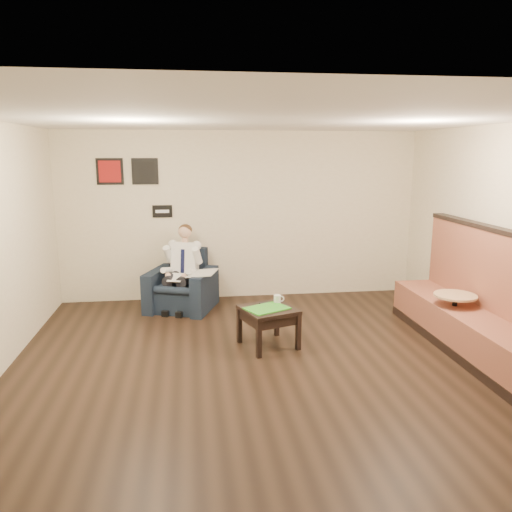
{
  "coord_description": "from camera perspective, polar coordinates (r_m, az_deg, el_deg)",
  "views": [
    {
      "loc": [
        -0.87,
        -5.31,
        2.45
      ],
      "look_at": [
        0.01,
        1.2,
        1.08
      ],
      "focal_mm": 35.0,
      "sensor_mm": 36.0,
      "label": 1
    }
  ],
  "objects": [
    {
      "name": "cafe_table",
      "position": [
        6.99,
        21.63,
        -6.72
      ],
      "size": [
        0.59,
        0.59,
        0.66
      ],
      "primitive_type": "cylinder",
      "rotation": [
        0.0,
        0.0,
        0.11
      ],
      "color": "tan",
      "rests_on": "ground"
    },
    {
      "name": "lap_papers",
      "position": [
        7.75,
        -9.13,
        -2.43
      ],
      "size": [
        0.29,
        0.35,
        0.01
      ],
      "primitive_type": "cube",
      "rotation": [
        0.0,
        0.0,
        -0.27
      ],
      "color": "white",
      "rests_on": "seated_man"
    },
    {
      "name": "art_print_left",
      "position": [
        8.39,
        -16.36,
        9.26
      ],
      "size": [
        0.42,
        0.03,
        0.42
      ],
      "primitive_type": "cube",
      "color": "maroon",
      "rests_on": "wall_back"
    },
    {
      "name": "newspaper",
      "position": [
        7.72,
        -6.13,
        -1.93
      ],
      "size": [
        0.53,
        0.6,
        0.01
      ],
      "primitive_type": "cube",
      "rotation": [
        0.0,
        0.0,
        -0.29
      ],
      "color": "silver",
      "rests_on": "armchair"
    },
    {
      "name": "art_print_right",
      "position": [
        8.33,
        -12.57,
        9.43
      ],
      "size": [
        0.42,
        0.03,
        0.42
      ],
      "primitive_type": "cube",
      "color": "black",
      "rests_on": "wall_back"
    },
    {
      "name": "coffee_mug",
      "position": [
        6.56,
        2.44,
        -4.93
      ],
      "size": [
        0.12,
        0.12,
        0.11
      ],
      "primitive_type": "cylinder",
      "rotation": [
        0.0,
        0.0,
        0.33
      ],
      "color": "white",
      "rests_on": "side_table"
    },
    {
      "name": "ceiling",
      "position": [
        5.39,
        1.64,
        15.48
      ],
      "size": [
        6.0,
        6.0,
        0.02
      ],
      "primitive_type": "cube",
      "color": "white",
      "rests_on": "wall_back"
    },
    {
      "name": "seated_man",
      "position": [
        7.82,
        -8.88,
        -1.79
      ],
      "size": [
        0.87,
        1.06,
        1.27
      ],
      "primitive_type": null,
      "rotation": [
        0.0,
        0.0,
        -0.34
      ],
      "color": "white",
      "rests_on": "armchair"
    },
    {
      "name": "green_folder",
      "position": [
        6.33,
        1.25,
        -6.0
      ],
      "size": [
        0.62,
        0.56,
        0.01
      ],
      "primitive_type": "cube",
      "rotation": [
        0.0,
        0.0,
        0.47
      ],
      "color": "green",
      "rests_on": "side_table"
    },
    {
      "name": "wall_back",
      "position": [
        8.42,
        -1.73,
        4.6
      ],
      "size": [
        6.0,
        0.02,
        2.8
      ],
      "primitive_type": "cube",
      "color": "beige",
      "rests_on": "ground"
    },
    {
      "name": "wall_front",
      "position": [
        2.68,
        12.09,
        -11.59
      ],
      "size": [
        6.0,
        0.02,
        2.8
      ],
      "primitive_type": "cube",
      "color": "beige",
      "rests_on": "ground"
    },
    {
      "name": "seating_sign",
      "position": [
        8.36,
        -10.66,
        5.04
      ],
      "size": [
        0.32,
        0.02,
        0.2
      ],
      "primitive_type": "cube",
      "color": "black",
      "rests_on": "wall_back"
    },
    {
      "name": "banquette",
      "position": [
        6.78,
        23.34,
        -3.66
      ],
      "size": [
        0.71,
        2.97,
        1.52
      ],
      "primitive_type": "cube",
      "color": "brown",
      "rests_on": "ground"
    },
    {
      "name": "ground",
      "position": [
        5.91,
        1.47,
        -12.72
      ],
      "size": [
        6.0,
        6.0,
        0.0
      ],
      "primitive_type": "plane",
      "color": "black",
      "rests_on": "ground"
    },
    {
      "name": "armchair",
      "position": [
        7.98,
        -8.54,
        -2.79
      ],
      "size": [
        1.22,
        1.22,
        0.93
      ],
      "primitive_type": "cube",
      "rotation": [
        0.0,
        0.0,
        -0.34
      ],
      "color": "black",
      "rests_on": "ground"
    },
    {
      "name": "side_table",
      "position": [
        6.45,
        1.41,
        -8.13
      ],
      "size": [
        0.8,
        0.8,
        0.51
      ],
      "primitive_type": "cube",
      "rotation": [
        0.0,
        0.0,
        0.33
      ],
      "color": "black",
      "rests_on": "ground"
    },
    {
      "name": "smartphone",
      "position": [
        6.54,
        1.11,
        -5.41
      ],
      "size": [
        0.17,
        0.1,
        0.01
      ],
      "primitive_type": "cube",
      "rotation": [
        0.0,
        0.0,
        0.16
      ],
      "color": "black",
      "rests_on": "side_table"
    }
  ]
}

